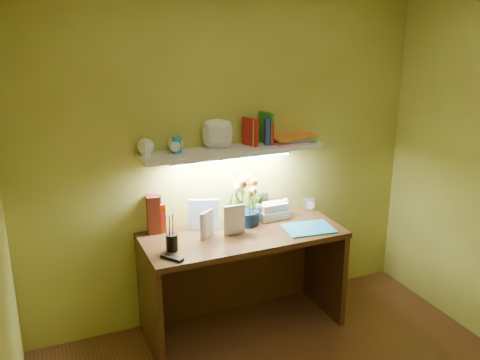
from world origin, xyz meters
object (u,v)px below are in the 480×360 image
object	(u,v)px
telephone	(272,209)
desk_clock	(309,204)
desk	(243,281)
whisky_bottle	(160,214)
flower_bouquet	(246,201)

from	to	relation	value
telephone	desk_clock	size ratio (longest dim) A/B	2.58
desk	whisky_bottle	bearing A→B (deg)	155.40
desk	desk_clock	bearing A→B (deg)	18.18
desk	desk_clock	distance (m)	0.80
flower_bouquet	desk_clock	bearing A→B (deg)	6.45
desk_clock	whisky_bottle	xyz separation A→B (m)	(-1.17, 0.03, 0.09)
telephone	whisky_bottle	bearing A→B (deg)	175.09
telephone	whisky_bottle	size ratio (longest dim) A/B	0.84
desk	desk_clock	xyz separation A→B (m)	(0.65, 0.21, 0.42)
flower_bouquet	whisky_bottle	distance (m)	0.62
flower_bouquet	whisky_bottle	size ratio (longest dim) A/B	1.28
telephone	flower_bouquet	bearing A→B (deg)	-173.76
telephone	desk_clock	distance (m)	0.33
desk	whisky_bottle	world-z (taller)	whisky_bottle
desk	desk_clock	world-z (taller)	desk_clock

